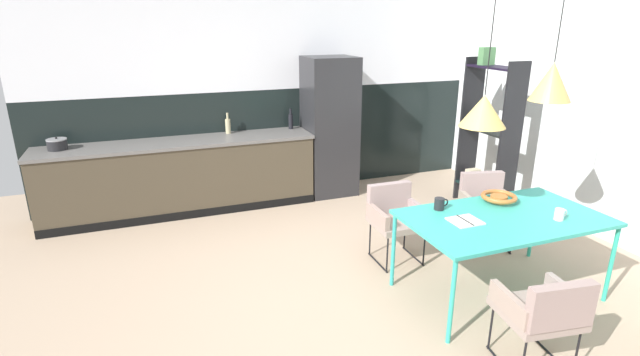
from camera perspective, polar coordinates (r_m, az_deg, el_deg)
ground_plane at (r=4.16m, az=6.67°, el=-15.19°), size 8.32×8.32×0.00m
back_wall_splashback_dark at (r=6.60m, az=-5.57°, el=4.48°), size 6.12×0.12×1.42m
back_wall_panel_upper at (r=6.41m, az=-5.97°, el=16.90°), size 6.12×0.12×1.42m
kitchen_counter at (r=6.12m, az=-16.26°, el=0.20°), size 3.28×0.63×0.90m
refrigerator_column at (r=6.43m, az=1.16°, el=6.15°), size 0.65×0.60×1.85m
dining_table at (r=4.29m, az=21.22°, el=-4.83°), size 1.66×0.95×0.73m
armchair_near_window at (r=5.27m, az=19.25°, el=-2.56°), size 0.58×0.57×0.77m
armchair_head_of_table at (r=3.57m, az=25.44°, el=-14.02°), size 0.54×0.53×0.74m
armchair_facing_counter at (r=4.75m, az=8.94°, el=-4.09°), size 0.50×0.48×0.75m
fruit_bowl at (r=4.57m, az=20.70°, el=-2.18°), size 0.32×0.32×0.07m
open_book at (r=4.06m, az=17.04°, el=-4.96°), size 0.24×0.22×0.02m
mug_glass_clear at (r=4.37m, az=26.85°, el=-3.92°), size 0.12×0.08×0.09m
mug_wide_latte at (r=4.24m, az=14.18°, el=-3.02°), size 0.13×0.09×0.10m
cooking_pot at (r=6.12m, az=-29.04°, el=3.57°), size 0.21×0.21×0.15m
bottle_oil_tall at (r=6.41m, az=-3.54°, el=6.89°), size 0.06×0.06×0.27m
bottle_vinegar_dark at (r=6.25m, az=-11.00°, el=6.21°), size 0.07×0.07×0.27m
open_shelf_unit at (r=6.24m, az=19.45°, el=5.37°), size 0.30×0.78×1.98m
pendant_lamp_over_table_near at (r=3.82m, az=19.04°, el=7.65°), size 0.35×0.35×1.27m
pendant_lamp_over_table_far at (r=4.27m, az=26.07°, el=10.35°), size 0.33×0.33×1.12m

